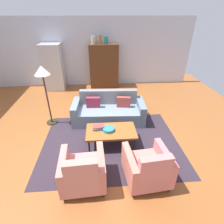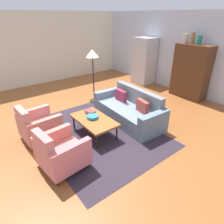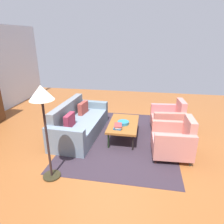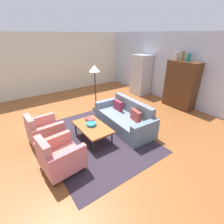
{
  "view_description": "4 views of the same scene",
  "coord_description": "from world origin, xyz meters",
  "px_view_note": "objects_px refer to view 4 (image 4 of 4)",
  "views": [
    {
      "loc": [
        0.27,
        -3.72,
        2.87
      ],
      "look_at": [
        0.56,
        0.2,
        0.63
      ],
      "focal_mm": 27.74,
      "sensor_mm": 36.0,
      "label": 1
    },
    {
      "loc": [
        3.98,
        -2.49,
        2.67
      ],
      "look_at": [
        0.8,
        -0.01,
        0.62
      ],
      "focal_mm": 31.07,
      "sensor_mm": 36.0,
      "label": 2
    },
    {
      "loc": [
        -3.98,
        -0.83,
        2.42
      ],
      "look_at": [
        0.22,
        -0.09,
        0.8
      ],
      "focal_mm": 31.94,
      "sensor_mm": 36.0,
      "label": 3
    },
    {
      "loc": [
        3.98,
        -2.16,
        2.71
      ],
      "look_at": [
        0.56,
        0.29,
        0.7
      ],
      "focal_mm": 26.31,
      "sensor_mm": 36.0,
      "label": 4
    }
  ],
  "objects_px": {
    "armchair_left": "(43,132)",
    "vase_small": "(189,57)",
    "cabinet": "(181,85)",
    "fruit_bowl": "(91,124)",
    "floor_lamp": "(95,73)",
    "book_stack": "(90,120)",
    "vase_round": "(183,56)",
    "couch": "(126,119)",
    "vase_tall": "(177,56)",
    "armchair_right": "(59,157)",
    "refrigerator": "(141,75)",
    "coffee_table": "(93,127)"
  },
  "relations": [
    {
      "from": "armchair_right",
      "to": "book_stack",
      "type": "bearing_deg",
      "value": 120.31
    },
    {
      "from": "refrigerator",
      "to": "armchair_left",
      "type": "bearing_deg",
      "value": -73.27
    },
    {
      "from": "book_stack",
      "to": "floor_lamp",
      "type": "xyz_separation_m",
      "value": [
        -1.41,
        1.02,
        0.99
      ]
    },
    {
      "from": "cabinet",
      "to": "fruit_bowl",
      "type": "bearing_deg",
      "value": -90.58
    },
    {
      "from": "cabinet",
      "to": "couch",
      "type": "bearing_deg",
      "value": -89.5
    },
    {
      "from": "vase_round",
      "to": "armchair_left",
      "type": "bearing_deg",
      "value": -94.72
    },
    {
      "from": "armchair_right",
      "to": "floor_lamp",
      "type": "xyz_separation_m",
      "value": [
        -2.31,
        2.28,
        1.1
      ]
    },
    {
      "from": "couch",
      "to": "vase_round",
      "type": "relative_size",
      "value": 6.01
    },
    {
      "from": "cabinet",
      "to": "floor_lamp",
      "type": "height_order",
      "value": "cabinet"
    },
    {
      "from": "fruit_bowl",
      "to": "refrigerator",
      "type": "height_order",
      "value": "refrigerator"
    },
    {
      "from": "armchair_right",
      "to": "floor_lamp",
      "type": "relative_size",
      "value": 0.51
    },
    {
      "from": "floor_lamp",
      "to": "armchair_left",
      "type": "bearing_deg",
      "value": -64.04
    },
    {
      "from": "vase_round",
      "to": "vase_small",
      "type": "distance_m",
      "value": 0.25
    },
    {
      "from": "book_stack",
      "to": "armchair_right",
      "type": "bearing_deg",
      "value": -54.18
    },
    {
      "from": "book_stack",
      "to": "vase_small",
      "type": "bearing_deg",
      "value": 84.41
    },
    {
      "from": "fruit_bowl",
      "to": "refrigerator",
      "type": "distance_m",
      "value": 4.43
    },
    {
      "from": "book_stack",
      "to": "cabinet",
      "type": "distance_m",
      "value": 3.94
    },
    {
      "from": "refrigerator",
      "to": "vase_round",
      "type": "bearing_deg",
      "value": 2.94
    },
    {
      "from": "armchair_left",
      "to": "vase_small",
      "type": "xyz_separation_m",
      "value": [
        0.68,
        5.16,
        1.6
      ]
    },
    {
      "from": "couch",
      "to": "refrigerator",
      "type": "bearing_deg",
      "value": -49.17
    },
    {
      "from": "book_stack",
      "to": "floor_lamp",
      "type": "height_order",
      "value": "floor_lamp"
    },
    {
      "from": "armchair_left",
      "to": "floor_lamp",
      "type": "bearing_deg",
      "value": 112.97
    },
    {
      "from": "book_stack",
      "to": "floor_lamp",
      "type": "distance_m",
      "value": 2.0
    },
    {
      "from": "armchair_right",
      "to": "book_stack",
      "type": "xyz_separation_m",
      "value": [
        -0.91,
        1.26,
        0.11
      ]
    },
    {
      "from": "vase_round",
      "to": "fruit_bowl",
      "type": "bearing_deg",
      "value": -88.43
    },
    {
      "from": "floor_lamp",
      "to": "cabinet",
      "type": "bearing_deg",
      "value": 59.66
    },
    {
      "from": "cabinet",
      "to": "vase_tall",
      "type": "bearing_deg",
      "value": -179.32
    },
    {
      "from": "armchair_right",
      "to": "cabinet",
      "type": "distance_m",
      "value": 5.23
    },
    {
      "from": "vase_tall",
      "to": "cabinet",
      "type": "bearing_deg",
      "value": 0.68
    },
    {
      "from": "vase_small",
      "to": "floor_lamp",
      "type": "xyz_separation_m",
      "value": [
        -1.79,
        -2.88,
        -0.5
      ]
    },
    {
      "from": "armchair_left",
      "to": "vase_small",
      "type": "relative_size",
      "value": 3.09
    },
    {
      "from": "couch",
      "to": "armchair_left",
      "type": "distance_m",
      "value": 2.43
    },
    {
      "from": "armchair_left",
      "to": "vase_round",
      "type": "xyz_separation_m",
      "value": [
        0.43,
        5.16,
        1.63
      ]
    },
    {
      "from": "armchair_left",
      "to": "vase_small",
      "type": "distance_m",
      "value": 5.44
    },
    {
      "from": "couch",
      "to": "cabinet",
      "type": "distance_m",
      "value": 2.88
    },
    {
      "from": "armchair_right",
      "to": "refrigerator",
      "type": "xyz_separation_m",
      "value": [
        -2.72,
        5.06,
        0.58
      ]
    },
    {
      "from": "cabinet",
      "to": "floor_lamp",
      "type": "relative_size",
      "value": 1.05
    },
    {
      "from": "fruit_bowl",
      "to": "floor_lamp",
      "type": "distance_m",
      "value": 2.22
    },
    {
      "from": "coffee_table",
      "to": "cabinet",
      "type": "xyz_separation_m",
      "value": [
        -0.02,
        4.0,
        0.52
      ]
    },
    {
      "from": "book_stack",
      "to": "vase_round",
      "type": "height_order",
      "value": "vase_round"
    },
    {
      "from": "armchair_right",
      "to": "book_stack",
      "type": "distance_m",
      "value": 1.56
    },
    {
      "from": "coffee_table",
      "to": "vase_small",
      "type": "xyz_separation_m",
      "value": [
        0.08,
        3.99,
        1.56
      ]
    },
    {
      "from": "vase_round",
      "to": "refrigerator",
      "type": "distance_m",
      "value": 2.22
    },
    {
      "from": "vase_tall",
      "to": "floor_lamp",
      "type": "bearing_deg",
      "value": -114.1
    },
    {
      "from": "vase_tall",
      "to": "refrigerator",
      "type": "bearing_deg",
      "value": -176.63
    },
    {
      "from": "couch",
      "to": "vase_round",
      "type": "xyz_separation_m",
      "value": [
        -0.17,
        2.81,
        1.69
      ]
    },
    {
      "from": "cabinet",
      "to": "refrigerator",
      "type": "bearing_deg",
      "value": -177.15
    },
    {
      "from": "armchair_left",
      "to": "refrigerator",
      "type": "xyz_separation_m",
      "value": [
        -1.52,
        5.06,
        0.58
      ]
    },
    {
      "from": "armchair_right",
      "to": "fruit_bowl",
      "type": "xyz_separation_m",
      "value": [
        -0.67,
        1.17,
        0.11
      ]
    },
    {
      "from": "vase_round",
      "to": "book_stack",
      "type": "bearing_deg",
      "value": -91.93
    }
  ]
}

